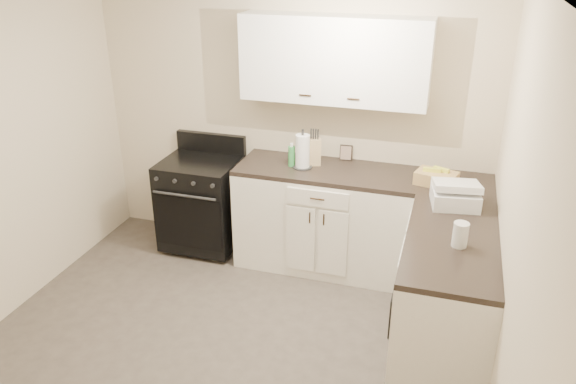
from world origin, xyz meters
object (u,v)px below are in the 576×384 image
(stove, at_px, (201,203))
(countertop_grill, at_px, (455,197))
(paper_towel, at_px, (303,151))
(wicker_basket, at_px, (436,178))
(knife_block, at_px, (314,152))

(stove, xyz_separation_m, countertop_grill, (2.26, -0.39, 0.54))
(paper_towel, distance_m, wicker_basket, 1.13)
(paper_towel, height_order, countertop_grill, paper_towel)
(stove, relative_size, paper_towel, 2.86)
(knife_block, bearing_deg, wicker_basket, -29.09)
(stove, xyz_separation_m, knife_block, (1.07, 0.09, 0.60))
(knife_block, height_order, wicker_basket, knife_block)
(knife_block, distance_m, paper_towel, 0.13)
(countertop_grill, bearing_deg, wicker_basket, 104.70)
(stove, height_order, knife_block, knife_block)
(knife_block, relative_size, wicker_basket, 0.75)
(stove, distance_m, knife_block, 1.22)
(wicker_basket, distance_m, countertop_grill, 0.38)
(paper_towel, distance_m, countertop_grill, 1.34)
(stove, height_order, countertop_grill, countertop_grill)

